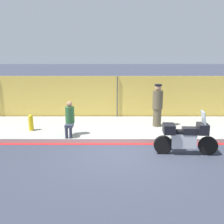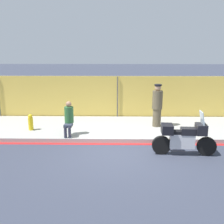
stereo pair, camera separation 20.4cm
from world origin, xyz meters
TOP-DOWN VIEW (x-y plane):
  - ground_plane at (0.00, 0.00)m, footprint 120.00×120.00m
  - sidewalk at (0.00, 2.73)m, footprint 43.66×3.44m
  - curb_paint_stripe at (0.00, 0.92)m, footprint 43.66×0.18m
  - storefront_fence at (0.00, 4.54)m, footprint 41.48×0.17m
  - motorcycle at (2.16, -0.05)m, footprint 2.09×0.57m
  - officer_standing at (1.70, 2.75)m, footprint 0.43×0.43m
  - person_seated_on_curb at (-1.88, 1.47)m, footprint 0.35×0.67m
  - fire_hydrant at (-3.59, 2.11)m, footprint 0.20×0.25m

SIDE VIEW (x-z plane):
  - ground_plane at x=0.00m, z-range 0.00..0.00m
  - curb_paint_stripe at x=0.00m, z-range 0.00..0.01m
  - sidewalk at x=0.00m, z-range 0.00..0.17m
  - fire_hydrant at x=-3.59m, z-range 0.16..0.83m
  - motorcycle at x=2.16m, z-range -0.14..1.35m
  - person_seated_on_curb at x=-1.88m, z-range 0.24..1.56m
  - storefront_fence at x=0.00m, z-range 0.00..2.16m
  - officer_standing at x=1.70m, z-range 0.18..2.01m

